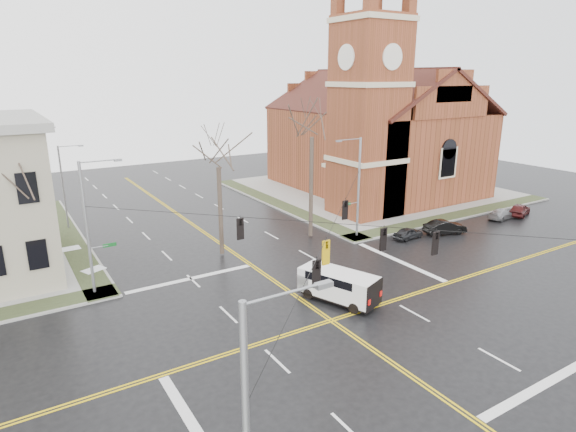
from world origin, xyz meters
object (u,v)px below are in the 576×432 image
signal_pole_nw (89,224)px  tree_nw_near (218,161)px  streetlight_north_b (42,155)px  tree_nw_far (32,187)px  parked_car_a (408,233)px  parked_car_b (445,227)px  parked_car_d (520,209)px  streetlight_north_a (64,184)px  church (374,125)px  signal_pole_ne (357,185)px  cargo_van (336,283)px  tree_ne (312,130)px  parked_car_c (502,214)px

signal_pole_nw → tree_nw_near: (10.30, 2.25, 2.91)m
streetlight_north_b → tree_nw_far: 34.98m
parked_car_a → tree_nw_near: size_ratio=0.29×
parked_car_b → parked_car_d: size_ratio=1.04×
signal_pole_nw → streetlight_north_a: size_ratio=1.12×
parked_car_b → signal_pole_nw: bearing=99.0°
parked_car_b → church: bearing=-2.5°
parked_car_b → streetlight_north_b: bearing=52.5°
signal_pole_ne → cargo_van: 13.80m
parked_car_a → tree_ne: tree_ne is taller
tree_nw_near → cargo_van: bearing=-75.8°
signal_pole_nw → tree_ne: tree_ne is taller
church → parked_car_c: bearing=-78.9°
streetlight_north_a → streetlight_north_b: size_ratio=1.00×
signal_pole_ne → streetlight_north_b: size_ratio=1.12×
tree_nw_far → parked_car_c: bearing=-7.1°
signal_pole_nw → tree_nw_far: size_ratio=0.87×
church → tree_nw_near: bearing=-156.8°
signal_pole_nw → parked_car_d: bearing=-4.9°
streetlight_north_a → cargo_van: (12.57, -25.87, -3.27)m
tree_nw_far → tree_nw_near: 13.21m
tree_nw_near → parked_car_d: bearing=-10.5°
parked_car_c → tree_ne: bearing=68.3°
church → parked_car_a: (-9.62, -16.17, -7.90)m
signal_pole_ne → streetlight_north_b: signal_pole_ne is taller
cargo_van → parked_car_c: cargo_van is taller
church → parked_car_b: 19.52m
parked_car_a → parked_car_b: size_ratio=0.78×
signal_pole_nw → streetlight_north_b: 36.51m
tree_ne → streetlight_north_b: bearing=118.2°
tree_nw_near → streetlight_north_b: bearing=105.7°
parked_car_a → parked_car_d: size_ratio=0.81×
signal_pole_ne → signal_pole_nw: 22.64m
streetlight_north_a → parked_car_a: (25.80, -19.39, -3.94)m
cargo_van → signal_pole_nw: bearing=123.6°
cargo_van → tree_nw_far: bearing=124.1°
church → tree_nw_far: bearing=-163.6°
cargo_van → tree_ne: 15.52m
cargo_van → parked_car_c: bearing=-8.3°
signal_pole_nw → streetlight_north_b: (0.67, 36.50, -0.48)m
parked_car_b → tree_ne: bearing=78.6°
parked_car_d → parked_car_b: bearing=70.2°
signal_pole_nw → tree_nw_far: bearing=147.7°
streetlight_north_a → parked_car_c: bearing=-27.2°
streetlight_north_b → parked_car_b: streetlight_north_b is taller
parked_car_b → tree_ne: tree_ne is taller
parked_car_c → parked_car_d: bearing=-100.9°
streetlight_north_a → streetlight_north_b: same height
parked_car_a → parked_car_c: bearing=-97.6°
tree_nw_near → tree_ne: (8.82, -0.11, 1.93)m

